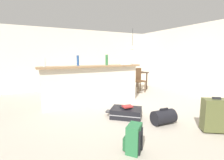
# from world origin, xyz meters

# --- Properties ---
(ground_plane) EXTENTS (13.00, 13.00, 0.05)m
(ground_plane) POSITION_xyz_m (0.00, 0.00, -0.03)
(ground_plane) COLOR #ADA393
(wall_back) EXTENTS (6.60, 0.10, 2.50)m
(wall_back) POSITION_xyz_m (0.00, 3.05, 1.25)
(wall_back) COLOR silver
(wall_back) RESTS_ON ground_plane
(wall_right) EXTENTS (0.10, 6.00, 2.50)m
(wall_right) POSITION_xyz_m (3.05, 0.30, 1.25)
(wall_right) COLOR silver
(wall_right) RESTS_ON ground_plane
(partition_half_wall) EXTENTS (2.80, 0.20, 1.09)m
(partition_half_wall) POSITION_xyz_m (-0.67, 0.41, 0.55)
(partition_half_wall) COLOR silver
(partition_half_wall) RESTS_ON ground_plane
(bar_countertop) EXTENTS (2.96, 0.40, 0.05)m
(bar_countertop) POSITION_xyz_m (-0.67, 0.41, 1.12)
(bar_countertop) COLOR #93704C
(bar_countertop) RESTS_ON partition_half_wall
(bottle_clear) EXTENTS (0.06, 0.06, 0.21)m
(bottle_clear) POSITION_xyz_m (-1.94, 0.50, 1.25)
(bottle_clear) COLOR silver
(bottle_clear) RESTS_ON bar_countertop
(bottle_blue) EXTENTS (0.07, 0.07, 0.28)m
(bottle_blue) POSITION_xyz_m (-1.08, 0.48, 1.28)
(bottle_blue) COLOR #284C89
(bottle_blue) RESTS_ON bar_countertop
(bottle_green) EXTENTS (0.08, 0.08, 0.30)m
(bottle_green) POSITION_xyz_m (-0.28, 0.33, 1.29)
(bottle_green) COLOR #2D6B38
(bottle_green) RESTS_ON bar_countertop
(bottle_white) EXTENTS (0.07, 0.07, 0.27)m
(bottle_white) POSITION_xyz_m (0.61, 0.40, 1.28)
(bottle_white) COLOR silver
(bottle_white) RESTS_ON bar_countertop
(grocery_bag) EXTENTS (0.26, 0.18, 0.22)m
(grocery_bag) POSITION_xyz_m (0.39, 0.38, 1.25)
(grocery_bag) COLOR silver
(grocery_bag) RESTS_ON bar_countertop
(dining_table) EXTENTS (1.10, 0.80, 0.74)m
(dining_table) POSITION_xyz_m (1.59, 1.75, 0.65)
(dining_table) COLOR #332319
(dining_table) RESTS_ON ground_plane
(dining_chair_near_partition) EXTENTS (0.41, 0.41, 0.93)m
(dining_chair_near_partition) POSITION_xyz_m (1.53, 1.26, 0.52)
(dining_chair_near_partition) COLOR #4C331E
(dining_chair_near_partition) RESTS_ON ground_plane
(pendant_lamp) EXTENTS (0.34, 0.34, 0.86)m
(pendant_lamp) POSITION_xyz_m (1.61, 1.83, 1.75)
(pendant_lamp) COLOR black
(suitcase_flat_black) EXTENTS (0.84, 0.83, 0.22)m
(suitcase_flat_black) POSITION_xyz_m (-0.36, -0.87, 0.11)
(suitcase_flat_black) COLOR black
(suitcase_flat_black) RESTS_ON ground_plane
(duffel_bag_black) EXTENTS (0.50, 0.33, 0.34)m
(duffel_bag_black) POSITION_xyz_m (0.14, -1.55, 0.15)
(duffel_bag_black) COLOR black
(duffel_bag_black) RESTS_ON ground_plane
(backpack_green) EXTENTS (0.34, 0.34, 0.42)m
(backpack_green) POSITION_xyz_m (-1.00, -2.09, 0.20)
(backpack_green) COLOR #286B3D
(backpack_green) RESTS_ON ground_plane
(suitcase_upright_olive) EXTENTS (0.50, 0.45, 0.67)m
(suitcase_upright_olive) POSITION_xyz_m (0.71, -2.25, 0.33)
(suitcase_upright_olive) COLOR #51562D
(suitcase_upright_olive) RESTS_ON ground_plane
(book_stack) EXTENTS (0.24, 0.26, 0.07)m
(book_stack) POSITION_xyz_m (-0.36, -0.88, 0.26)
(book_stack) COLOR black
(book_stack) RESTS_ON suitcase_flat_black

